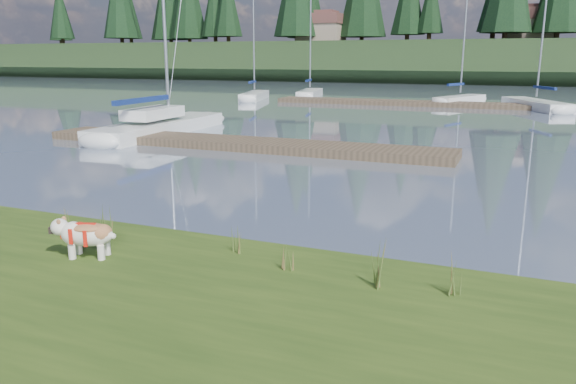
% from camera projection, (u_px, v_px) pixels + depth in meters
% --- Properties ---
extents(ground, '(200.00, 200.00, 0.00)m').
position_uv_depth(ground, '(431.00, 106.00, 38.31)').
color(ground, slate).
rests_on(ground, ground).
extents(ridge, '(200.00, 20.00, 5.00)m').
position_uv_depth(ridge, '(481.00, 62.00, 76.33)').
color(ridge, black).
rests_on(ridge, ground).
extents(bulldog, '(1.00, 0.59, 0.59)m').
position_uv_depth(bulldog, '(86.00, 233.00, 8.42)').
color(bulldog, silver).
rests_on(bulldog, bank).
extents(sailboat_main, '(2.23, 9.47, 13.46)m').
position_uv_depth(sailboat_main, '(169.00, 122.00, 25.15)').
color(sailboat_main, silver).
rests_on(sailboat_main, ground).
extents(dock_near, '(16.00, 2.00, 0.30)m').
position_uv_depth(dock_near, '(237.00, 143.00, 20.91)').
color(dock_near, '#4C3D2C').
rests_on(dock_near, ground).
extents(dock_far, '(26.00, 2.20, 0.30)m').
position_uv_depth(dock_far, '(462.00, 105.00, 37.53)').
color(dock_far, '#4C3D2C').
rests_on(dock_far, ground).
extents(sailboat_bg_0, '(3.07, 6.89, 9.97)m').
position_uv_depth(sailboat_bg_0, '(256.00, 95.00, 44.55)').
color(sailboat_bg_0, silver).
rests_on(sailboat_bg_0, ground).
extents(sailboat_bg_1, '(2.85, 7.18, 10.62)m').
position_uv_depth(sailboat_bg_1, '(311.00, 92.00, 47.41)').
color(sailboat_bg_1, silver).
rests_on(sailboat_bg_1, ground).
extents(sailboat_bg_2, '(3.46, 6.23, 9.55)m').
position_uv_depth(sailboat_bg_2, '(463.00, 99.00, 40.29)').
color(sailboat_bg_2, silver).
rests_on(sailboat_bg_2, ground).
extents(sailboat_bg_3, '(4.72, 7.87, 11.67)m').
position_uv_depth(sailboat_bg_3, '(531.00, 103.00, 36.77)').
color(sailboat_bg_3, silver).
rests_on(sailboat_bg_3, ground).
extents(weed_0, '(0.17, 0.14, 0.60)m').
position_uv_depth(weed_0, '(108.00, 223.00, 9.33)').
color(weed_0, '#475B23').
rests_on(weed_0, bank).
extents(weed_1, '(0.17, 0.14, 0.47)m').
position_uv_depth(weed_1, '(237.00, 240.00, 8.66)').
color(weed_1, '#475B23').
rests_on(weed_1, bank).
extents(weed_2, '(0.17, 0.14, 0.72)m').
position_uv_depth(weed_2, '(379.00, 266.00, 7.31)').
color(weed_2, '#475B23').
rests_on(weed_2, bank).
extents(weed_3, '(0.17, 0.14, 0.49)m').
position_uv_depth(weed_3, '(69.00, 224.00, 9.43)').
color(weed_3, '#475B23').
rests_on(weed_3, bank).
extents(weed_4, '(0.17, 0.14, 0.38)m').
position_uv_depth(weed_4, '(288.00, 259.00, 7.97)').
color(weed_4, '#475B23').
rests_on(weed_4, bank).
extents(weed_5, '(0.17, 0.14, 0.56)m').
position_uv_depth(weed_5, '(457.00, 277.00, 7.10)').
color(weed_5, '#475B23').
rests_on(weed_5, bank).
extents(mud_lip, '(60.00, 0.50, 0.14)m').
position_uv_depth(mud_lip, '(160.00, 244.00, 9.92)').
color(mud_lip, '#33281C').
rests_on(mud_lip, ground).
extents(conifer_1, '(4.40, 4.40, 11.30)m').
position_uv_depth(conifer_1, '(215.00, 4.00, 87.34)').
color(conifer_1, '#382619').
rests_on(conifer_1, ridge).
extents(house_0, '(6.30, 5.30, 4.65)m').
position_uv_depth(house_0, '(321.00, 28.00, 80.69)').
color(house_0, gray).
rests_on(house_0, ridge).
extents(house_1, '(6.30, 5.30, 4.65)m').
position_uv_depth(house_1, '(532.00, 24.00, 71.17)').
color(house_1, gray).
rests_on(house_1, ridge).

